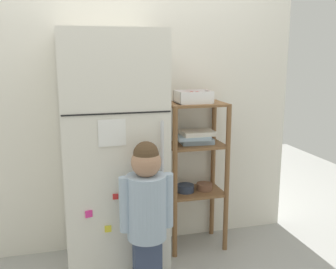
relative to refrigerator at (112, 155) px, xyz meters
name	(u,v)px	position (x,y,z in m)	size (l,w,h in m)	color
ground_plane	(143,263)	(0.20, -0.02, -0.81)	(6.00, 6.00, 0.00)	#999993
kitchen_wall_back	(132,109)	(0.20, 0.34, 0.25)	(2.55, 0.03, 2.11)	silver
refrigerator	(112,155)	(0.00, 0.00, 0.00)	(0.64, 0.65, 1.61)	silver
child_standing	(147,207)	(0.14, -0.43, -0.21)	(0.32, 0.24, 0.99)	#3A4663
pantry_shelf_unit	(195,158)	(0.64, 0.15, -0.11)	(0.43, 0.31, 1.12)	brown
fruit_bin	(195,98)	(0.62, 0.15, 0.35)	(0.25, 0.18, 0.09)	white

